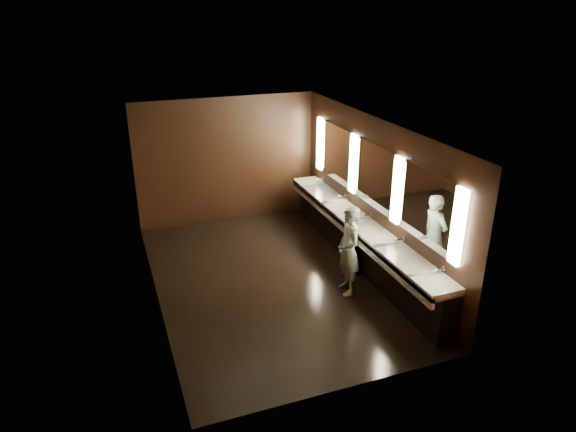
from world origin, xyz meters
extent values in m
plane|color=black|center=(0.00, 0.00, 0.00)|extent=(6.00, 6.00, 0.00)
cube|color=#2D2D2B|center=(0.00, 0.00, 2.80)|extent=(4.00, 6.00, 0.02)
cube|color=black|center=(0.00, 3.00, 1.40)|extent=(4.00, 0.02, 2.80)
cube|color=black|center=(0.00, -3.00, 1.40)|extent=(4.00, 0.02, 2.80)
cube|color=black|center=(-2.00, 0.00, 1.40)|extent=(0.02, 6.00, 2.80)
cube|color=black|center=(2.00, 0.00, 1.40)|extent=(0.02, 6.00, 2.80)
cube|color=black|center=(1.82, 0.00, 0.40)|extent=(0.36, 5.40, 0.81)
cube|color=silver|center=(1.73, 0.00, 0.85)|extent=(0.55, 5.40, 0.12)
cube|color=silver|center=(1.48, 0.00, 0.77)|extent=(0.06, 5.40, 0.18)
cylinder|color=silver|center=(1.91, -2.20, 0.99)|extent=(0.18, 0.04, 0.04)
cylinder|color=silver|center=(1.91, -1.10, 0.99)|extent=(0.18, 0.04, 0.04)
cylinder|color=silver|center=(1.91, 0.00, 0.99)|extent=(0.18, 0.04, 0.04)
cylinder|color=silver|center=(1.91, 1.10, 0.99)|extent=(0.18, 0.04, 0.04)
cylinder|color=silver|center=(1.91, 2.20, 0.99)|extent=(0.18, 0.04, 0.04)
cube|color=#FAF7C8|center=(1.97, -2.40, 1.75)|extent=(0.06, 0.22, 1.15)
cube|color=white|center=(1.99, -1.60, 1.75)|extent=(0.03, 1.32, 1.15)
cube|color=#FAF7C8|center=(1.97, -0.80, 1.75)|extent=(0.06, 0.23, 1.15)
cube|color=white|center=(1.99, 0.00, 1.75)|extent=(0.03, 1.32, 1.15)
cube|color=#FAF7C8|center=(1.97, 0.80, 1.75)|extent=(0.06, 0.23, 1.15)
cube|color=white|center=(1.99, 1.60, 1.75)|extent=(0.03, 1.32, 1.15)
cube|color=#FAF7C8|center=(1.97, 2.40, 1.75)|extent=(0.06, 0.22, 1.15)
imported|color=#97C3E1|center=(1.11, -0.81, 0.78)|extent=(0.43, 0.60, 1.56)
cylinder|color=black|center=(1.58, -0.21, 0.30)|extent=(0.39, 0.39, 0.60)
camera|label=1|loc=(-2.53, -7.70, 4.67)|focal=32.00mm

